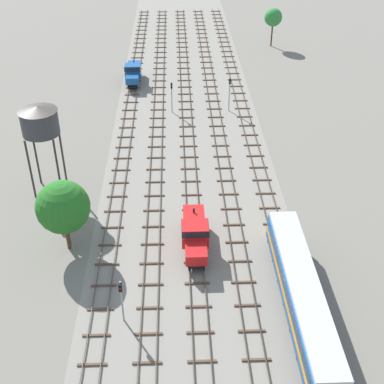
{
  "coord_description": "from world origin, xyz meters",
  "views": [
    {
      "loc": [
        -1.79,
        -13.8,
        34.96
      ],
      "look_at": [
        0.0,
        35.98,
        1.5
      ],
      "focal_mm": 48.79,
      "sensor_mm": 36.0,
      "label": 1
    }
  ],
  "objects": [
    {
      "name": "ground_plane",
      "position": [
        0.0,
        56.0,
        0.0
      ],
      "size": [
        480.0,
        480.0,
        0.0
      ],
      "primitive_type": "plane",
      "color": "slate"
    },
    {
      "name": "ballast_bed",
      "position": [
        0.0,
        56.0,
        0.0
      ],
      "size": [
        21.72,
        176.0,
        0.01
      ],
      "primitive_type": "cube",
      "color": "gray",
      "rests_on": "ground"
    },
    {
      "name": "track_far_left",
      "position": [
        -8.86,
        57.0,
        0.14
      ],
      "size": [
        2.4,
        126.0,
        0.29
      ],
      "color": "#47382D",
      "rests_on": "ground"
    },
    {
      "name": "track_left",
      "position": [
        -4.43,
        57.0,
        0.14
      ],
      "size": [
        2.4,
        126.0,
        0.29
      ],
      "color": "#47382D",
      "rests_on": "ground"
    },
    {
      "name": "track_centre_left",
      "position": [
        0.0,
        57.0,
        0.14
      ],
      "size": [
        2.4,
        126.0,
        0.29
      ],
      "color": "#47382D",
      "rests_on": "ground"
    },
    {
      "name": "track_centre",
      "position": [
        4.43,
        57.0,
        0.14
      ],
      "size": [
        2.4,
        126.0,
        0.29
      ],
      "color": "#47382D",
      "rests_on": "ground"
    },
    {
      "name": "track_centre_right",
      "position": [
        8.86,
        57.0,
        0.14
      ],
      "size": [
        2.4,
        126.0,
        0.29
      ],
      "color": "#47382D",
      "rests_on": "ground"
    },
    {
      "name": "diesel_railcar_centre_right_nearest",
      "position": [
        8.86,
        18.25,
        2.6
      ],
      "size": [
        2.96,
        20.5,
        3.8
      ],
      "color": "#194C8C",
      "rests_on": "ground"
    },
    {
      "name": "shunter_loco_centre_left_near",
      "position": [
        0.0,
        27.74,
        2.01
      ],
      "size": [
        2.74,
        8.46,
        3.1
      ],
      "color": "red",
      "rests_on": "ground"
    },
    {
      "name": "shunter_loco_far_left_mid",
      "position": [
        -8.86,
        72.95,
        2.01
      ],
      "size": [
        2.74,
        8.46,
        3.1
      ],
      "color": "#194C8C",
      "rests_on": "ground"
    },
    {
      "name": "water_tower",
      "position": [
        -16.91,
        39.36,
        9.12
      ],
      "size": [
        4.4,
        4.4,
        10.92
      ],
      "color": "#2D2826",
      "rests_on": "ground"
    },
    {
      "name": "signal_post_nearest",
      "position": [
        -2.22,
        60.59,
        3.16
      ],
      "size": [
        0.28,
        0.47,
        4.93
      ],
      "color": "gray",
      "rests_on": "ground"
    },
    {
      "name": "signal_post_near",
      "position": [
        6.65,
        60.83,
        3.43
      ],
      "size": [
        0.28,
        0.47,
        5.4
      ],
      "color": "gray",
      "rests_on": "ground"
    },
    {
      "name": "signal_post_mid",
      "position": [
        -6.65,
        18.12,
        2.97
      ],
      "size": [
        0.28,
        0.47,
        4.61
      ],
      "color": "gray",
      "rests_on": "ground"
    },
    {
      "name": "lineside_tree_0",
      "position": [
        18.31,
        91.72,
        5.82
      ],
      "size": [
        3.57,
        3.57,
        7.64
      ],
      "color": "#4C331E",
      "rests_on": "ground"
    },
    {
      "name": "lineside_tree_1",
      "position": [
        -12.98,
        28.3,
        5.18
      ],
      "size": [
        5.39,
        5.39,
        7.89
      ],
      "color": "#4C331E",
      "rests_on": "ground"
    },
    {
      "name": "spare_rail_bundle",
      "position": [
        10.89,
        12.08,
        0.12
      ],
      "size": [
        0.6,
        10.0,
        0.24
      ],
      "primitive_type": "cube",
      "color": "brown",
      "rests_on": "ground"
    }
  ]
}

